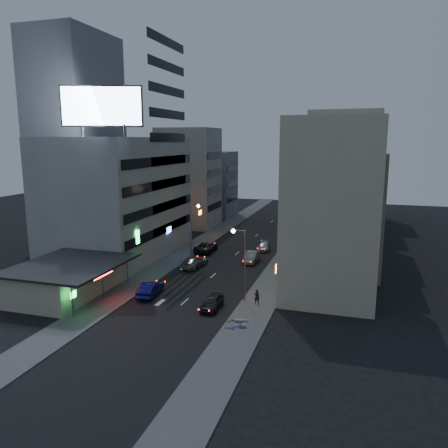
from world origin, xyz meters
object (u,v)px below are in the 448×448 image
at_px(parked_car_right_near, 212,302).
at_px(scooter_silver_b, 249,314).
at_px(parked_car_left, 206,247).
at_px(scooter_black_b, 243,317).
at_px(parked_car_right_mid, 251,257).
at_px(road_car_blue, 150,289).
at_px(road_car_silver, 194,262).
at_px(scooter_silver_a, 247,320).
at_px(scooter_black_a, 235,323).
at_px(person, 257,297).
at_px(parked_car_right_far, 264,246).
at_px(scooter_blue, 246,320).

height_order(parked_car_right_near, scooter_silver_b, parked_car_right_near).
bearing_deg(parked_car_left, scooter_black_b, 116.02).
distance_m(parked_car_right_near, parked_car_right_mid, 18.71).
xyz_separation_m(road_car_blue, road_car_silver, (0.74, 12.19, -0.01)).
bearing_deg(road_car_blue, scooter_silver_a, 152.95).
distance_m(road_car_blue, scooter_silver_a, 13.62).
bearing_deg(scooter_black_a, person, -16.50).
xyz_separation_m(road_car_silver, scooter_black_b, (11.46, -16.60, -0.08)).
height_order(parked_car_right_far, scooter_black_a, parked_car_right_far).
relative_size(parked_car_right_mid, scooter_blue, 2.34).
xyz_separation_m(road_car_blue, scooter_silver_b, (12.57, -3.70, -0.08)).
relative_size(scooter_silver_a, scooter_black_b, 0.91).
height_order(road_car_blue, scooter_silver_a, road_car_blue).
distance_m(parked_car_right_far, scooter_black_a, 30.55).
distance_m(person, scooter_blue, 5.97).
xyz_separation_m(road_car_blue, scooter_blue, (12.64, -5.18, -0.06)).
relative_size(road_car_blue, person, 3.03).
distance_m(parked_car_right_far, scooter_black_b, 29.16).
height_order(scooter_blue, scooter_silver_b, scooter_blue).
distance_m(road_car_silver, person, 16.28).
bearing_deg(parked_car_right_near, parked_car_left, 109.56).
height_order(parked_car_right_near, scooter_black_a, parked_car_right_near).
relative_size(parked_car_right_far, scooter_silver_b, 2.28).
bearing_deg(scooter_black_b, scooter_blue, -136.20).
relative_size(parked_car_right_far, scooter_black_b, 2.30).
xyz_separation_m(parked_car_right_near, parked_car_left, (-8.59, 22.51, 0.05)).
bearing_deg(parked_car_right_near, road_car_blue, 166.82).
bearing_deg(scooter_silver_a, parked_car_right_mid, 27.95).
bearing_deg(scooter_black_a, scooter_silver_a, -57.38).
distance_m(person, scooter_silver_a, 5.76).
distance_m(parked_car_left, scooter_black_a, 29.37).
bearing_deg(scooter_black_a, scooter_silver_b, -32.46).
bearing_deg(scooter_blue, road_car_blue, 47.01).
height_order(parked_car_right_near, road_car_silver, road_car_silver).
distance_m(scooter_blue, scooter_black_b, 0.88).
relative_size(parked_car_left, scooter_black_a, 3.56).
bearing_deg(person, road_car_silver, -65.16).
xyz_separation_m(person, scooter_silver_b, (0.22, -4.48, -0.21)).
bearing_deg(scooter_silver_b, scooter_silver_a, -179.46).
xyz_separation_m(scooter_black_a, scooter_silver_a, (0.97, 0.92, 0.05)).
distance_m(person, scooter_black_a, 6.70).
bearing_deg(road_car_blue, scooter_silver_b, 157.91).
relative_size(parked_car_right_far, road_car_silver, 0.82).
bearing_deg(road_car_silver, scooter_blue, 130.06).
xyz_separation_m(parked_car_right_mid, scooter_black_a, (3.88, -22.89, -0.17)).
bearing_deg(parked_car_right_mid, parked_car_right_far, 86.92).
xyz_separation_m(person, scooter_black_b, (-0.16, -5.20, -0.21)).
distance_m(parked_car_right_mid, scooter_black_b, 21.87).
height_order(road_car_blue, road_car_silver, road_car_blue).
bearing_deg(scooter_silver_a, parked_car_left, 42.64).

